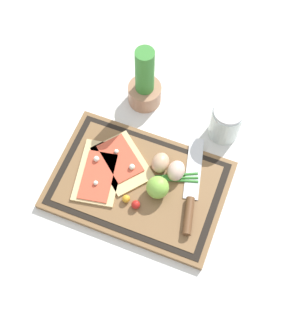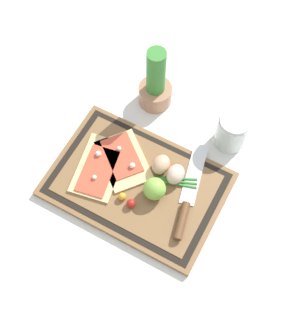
% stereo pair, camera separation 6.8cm
% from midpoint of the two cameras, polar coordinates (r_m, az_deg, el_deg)
% --- Properties ---
extents(ground_plane, '(6.00, 6.00, 0.00)m').
position_cam_midpoint_polar(ground_plane, '(1.26, -2.19, -2.32)').
color(ground_plane, silver).
extents(cutting_board, '(0.46, 0.31, 0.02)m').
position_cam_midpoint_polar(cutting_board, '(1.25, -2.20, -2.14)').
color(cutting_board, brown).
rests_on(cutting_board, ground_plane).
extents(pizza_slice_near, '(0.14, 0.20, 0.02)m').
position_cam_midpoint_polar(pizza_slice_near, '(1.25, -7.06, -0.70)').
color(pizza_slice_near, '#DBBC7F').
rests_on(pizza_slice_near, cutting_board).
extents(pizza_slice_far, '(0.20, 0.19, 0.02)m').
position_cam_midpoint_polar(pizza_slice_far, '(1.26, -4.24, 0.68)').
color(pizza_slice_far, '#DBBC7F').
rests_on(pizza_slice_far, cutting_board).
extents(knife, '(0.09, 0.28, 0.02)m').
position_cam_midpoint_polar(knife, '(1.21, 4.07, -4.05)').
color(knife, silver).
rests_on(knife, cutting_board).
extents(egg_brown, '(0.05, 0.06, 0.05)m').
position_cam_midpoint_polar(egg_brown, '(1.24, 0.46, 0.56)').
color(egg_brown, tan).
rests_on(egg_brown, cutting_board).
extents(egg_pink, '(0.05, 0.06, 0.05)m').
position_cam_midpoint_polar(egg_pink, '(1.23, 2.36, -0.42)').
color(egg_pink, beige).
rests_on(egg_pink, cutting_board).
extents(lime, '(0.06, 0.06, 0.06)m').
position_cam_midpoint_polar(lime, '(1.20, 0.06, -2.47)').
color(lime, '#7FB742').
rests_on(lime, cutting_board).
extents(cherry_tomato_red, '(0.02, 0.02, 0.02)m').
position_cam_midpoint_polar(cherry_tomato_red, '(1.20, -2.62, -4.57)').
color(cherry_tomato_red, red).
rests_on(cherry_tomato_red, cutting_board).
extents(cherry_tomato_yellow, '(0.02, 0.02, 0.02)m').
position_cam_midpoint_polar(cherry_tomato_yellow, '(1.21, -3.79, -3.86)').
color(cherry_tomato_yellow, gold).
rests_on(cherry_tomato_yellow, cutting_board).
extents(scallion_bunch, '(0.31, 0.15, 0.01)m').
position_cam_midpoint_polar(scallion_bunch, '(1.24, -2.34, -1.30)').
color(scallion_bunch, '#388433').
rests_on(scallion_bunch, cutting_board).
extents(herb_pot, '(0.10, 0.10, 0.21)m').
position_cam_midpoint_polar(herb_pot, '(1.33, -1.39, 10.02)').
color(herb_pot, '#AD7A5B').
rests_on(herb_pot, ground_plane).
extents(sauce_jar, '(0.09, 0.09, 0.11)m').
position_cam_midpoint_polar(sauce_jar, '(1.31, 8.43, 5.34)').
color(sauce_jar, silver).
rests_on(sauce_jar, ground_plane).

